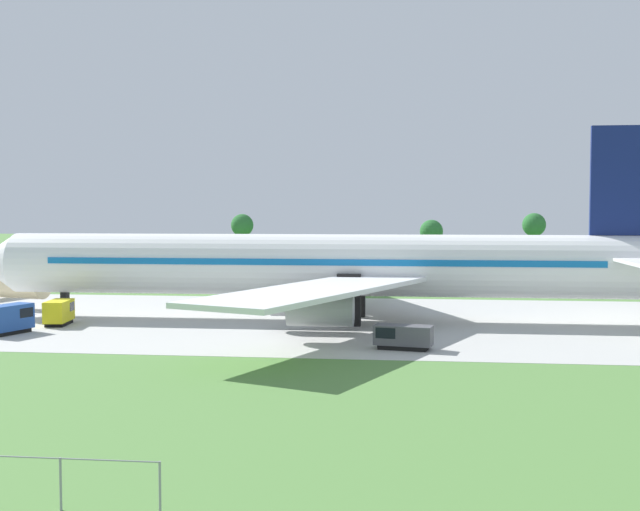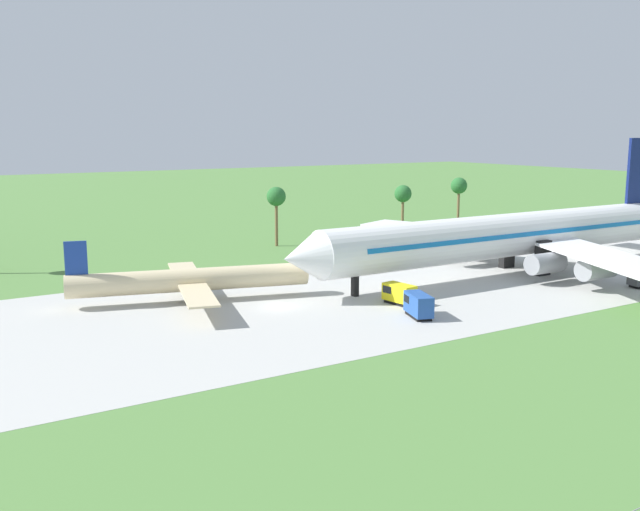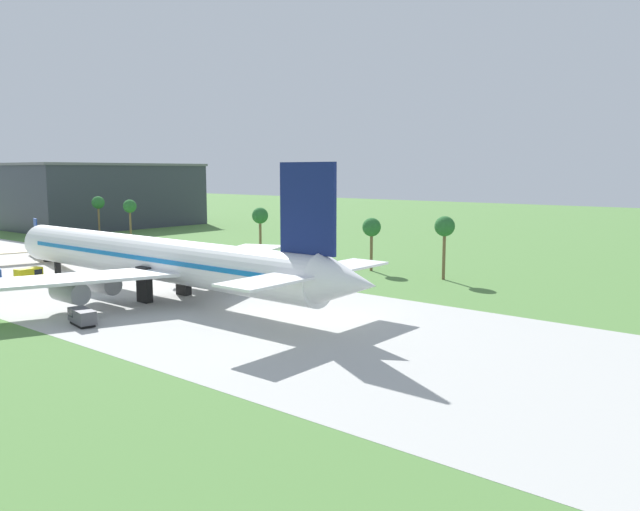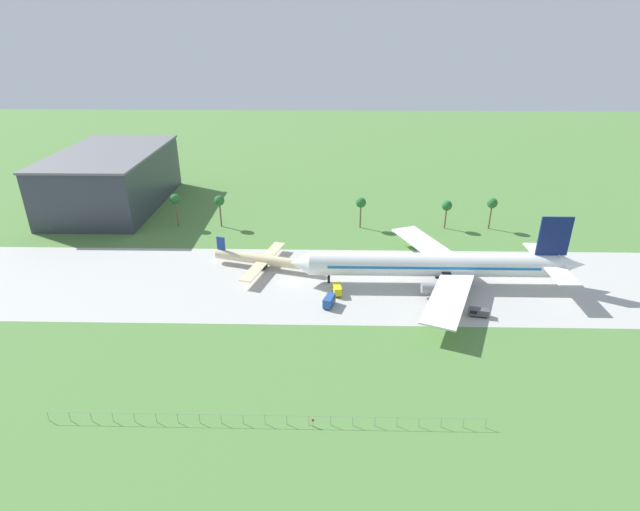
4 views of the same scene
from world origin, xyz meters
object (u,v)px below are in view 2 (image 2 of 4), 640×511
Objects in this scene: jet_airliner at (518,234)px; regional_aircraft at (190,280)px; baggage_tug at (418,305)px; catering_van at (399,293)px.

jet_airliner reaches higher than regional_aircraft.
baggage_tug is 1.13× the size of catering_van.
catering_van is at bearing -167.17° from jet_airliner.
baggage_tug is 6.63m from catering_van.
jet_airliner is at bearing -9.95° from regional_aircraft.
catering_van is (21.77, -15.09, -1.40)m from regional_aircraft.
baggage_tug is at bearing -47.33° from regional_aircraft.
jet_airliner is at bearing 12.83° from catering_van.
jet_airliner is at bearing 22.89° from baggage_tug.
jet_airliner is 2.69× the size of regional_aircraft.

